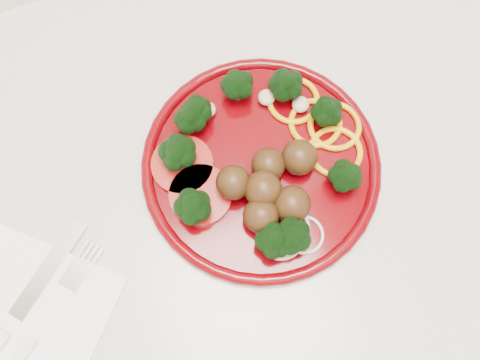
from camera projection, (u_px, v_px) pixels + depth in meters
name	position (u px, v px, depth m)	size (l,w,h in m)	color
counter	(259.00, 229.00, 1.06)	(2.40, 0.60, 0.90)	white
plate	(260.00, 164.00, 0.60)	(0.28, 0.28, 0.05)	#4F0005
napkin	(26.00, 320.00, 0.57)	(0.16, 0.16, 0.00)	white
knife	(2.00, 337.00, 0.56)	(0.19, 0.15, 0.01)	silver
fork	(22.00, 354.00, 0.55)	(0.17, 0.14, 0.01)	white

